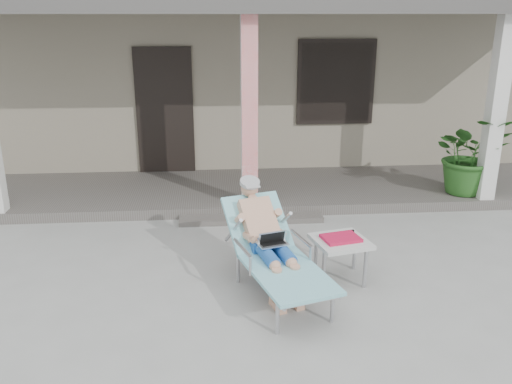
{
  "coord_description": "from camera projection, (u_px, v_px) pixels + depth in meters",
  "views": [
    {
      "loc": [
        -0.5,
        -5.18,
        2.78
      ],
      "look_at": [
        -0.03,
        0.6,
        0.85
      ],
      "focal_mm": 38.0,
      "sensor_mm": 36.0,
      "label": 1
    }
  ],
  "objects": [
    {
      "name": "house",
      "position": [
        235.0,
        68.0,
        11.44
      ],
      "size": [
        10.4,
        5.4,
        3.3
      ],
      "color": "gray",
      "rests_on": "ground"
    },
    {
      "name": "side_table",
      "position": [
        341.0,
        243.0,
        5.82
      ],
      "size": [
        0.66,
        0.66,
        0.5
      ],
      "rotation": [
        0.0,
        0.0,
        0.23
      ],
      "color": "beige",
      "rests_on": "ground"
    },
    {
      "name": "ground",
      "position": [
        264.0,
        284.0,
        5.82
      ],
      "size": [
        60.0,
        60.0,
        0.0
      ],
      "primitive_type": "plane",
      "color": "#9E9E99",
      "rests_on": "ground"
    },
    {
      "name": "lounger",
      "position": [
        271.0,
        227.0,
        5.54
      ],
      "size": [
        1.11,
        1.8,
        1.13
      ],
      "rotation": [
        0.0,
        0.0,
        0.29
      ],
      "color": "#B7B7BC",
      "rests_on": "ground"
    },
    {
      "name": "porch_overhang",
      "position": [
        245.0,
        12.0,
        7.72
      ],
      "size": [
        10.0,
        2.3,
        2.85
      ],
      "color": "silver",
      "rests_on": "porch_deck"
    },
    {
      "name": "potted_palm",
      "position": [
        470.0,
        155.0,
        8.12
      ],
      "size": [
        1.16,
        1.03,
        1.2
      ],
      "primitive_type": "imported",
      "rotation": [
        0.0,
        0.0,
        -0.09
      ],
      "color": "#26591E",
      "rests_on": "porch_deck"
    },
    {
      "name": "porch_step",
      "position": [
        251.0,
        219.0,
        7.56
      ],
      "size": [
        2.0,
        0.3,
        0.07
      ],
      "primitive_type": "cube",
      "color": "#605B56",
      "rests_on": "ground"
    },
    {
      "name": "porch_deck",
      "position": [
        246.0,
        191.0,
        8.63
      ],
      "size": [
        10.0,
        2.0,
        0.15
      ],
      "primitive_type": "cube",
      "color": "#605B56",
      "rests_on": "ground"
    }
  ]
}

